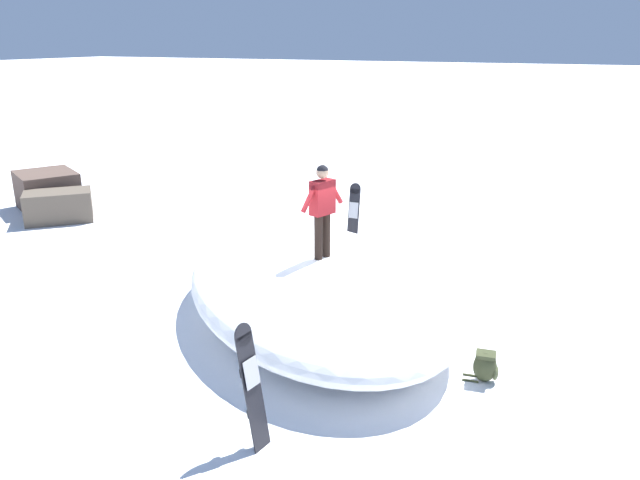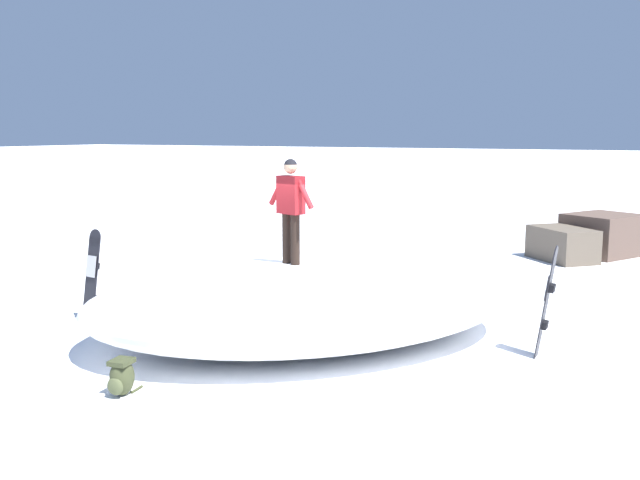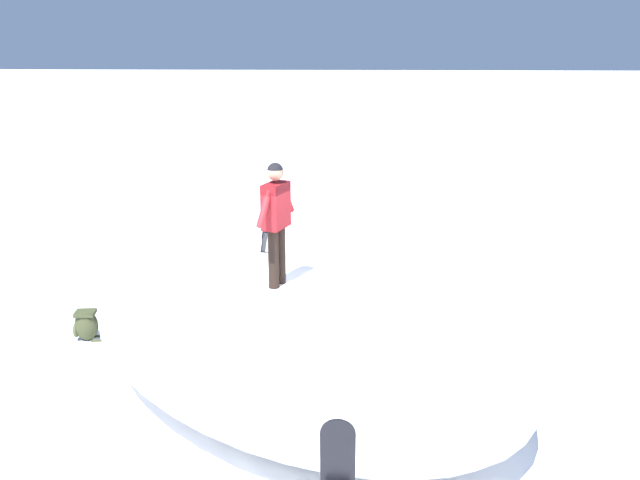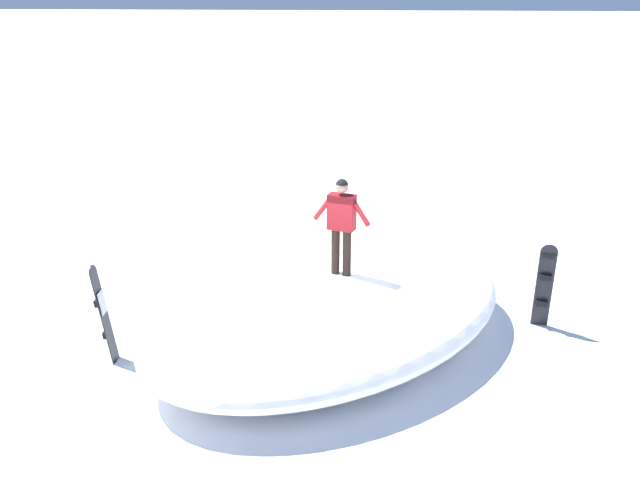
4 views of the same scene
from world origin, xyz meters
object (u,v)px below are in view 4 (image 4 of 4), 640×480
at_px(snowboard_primary_upright, 103,313).
at_px(snowboard_secondary_upright, 544,285).
at_px(snowboarder_standing, 342,219).
at_px(backpack_near, 382,261).

distance_m(snowboard_primary_upright, snowboard_secondary_upright, 7.43).
bearing_deg(snowboard_primary_upright, snowboard_secondary_upright, -167.47).
bearing_deg(snowboard_primary_upright, snowboarder_standing, -165.99).
bearing_deg(backpack_near, snowboard_secondary_upright, 139.50).
bearing_deg(snowboarder_standing, backpack_near, -104.08).
height_order(snowboarder_standing, snowboard_secondary_upright, snowboarder_standing).
bearing_deg(snowboard_primary_upright, backpack_near, -138.61).
xyz_separation_m(snowboard_primary_upright, backpack_near, (-4.50, -3.96, -0.63)).
distance_m(snowboarder_standing, snowboard_primary_upright, 4.08).
bearing_deg(backpack_near, snowboarder_standing, 75.92).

